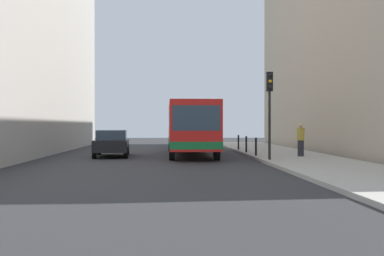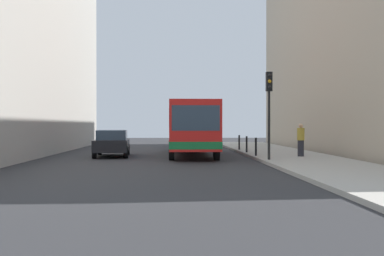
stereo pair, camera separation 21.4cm
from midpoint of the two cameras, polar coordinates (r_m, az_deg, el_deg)
ground_plane at (r=23.96m, az=0.15°, el=-3.86°), size 80.00×80.00×0.00m
sidewalk at (r=24.80m, az=12.73°, el=-3.55°), size 4.40×40.00×0.15m
building_right at (r=31.37m, az=21.85°, el=13.14°), size 7.00×32.00×17.43m
bus at (r=27.41m, az=0.06°, el=0.28°), size 2.55×11.02×3.00m
car_beside_bus at (r=26.54m, az=-9.52°, el=-1.76°), size 2.07×4.50×1.48m
car_behind_bus at (r=37.16m, az=-0.37°, el=-1.15°), size 2.02×4.48×1.48m
traffic_light at (r=22.10m, az=9.68°, el=3.57°), size 0.28×0.33×4.10m
bollard_near at (r=24.84m, az=8.07°, el=-2.27°), size 0.11×0.11×0.95m
bollard_mid at (r=27.82m, az=6.92°, el=-1.99°), size 0.11×0.11×0.95m
bollard_far at (r=30.80m, az=5.99°, el=-1.76°), size 0.11×0.11×0.95m
pedestrian_near_signal at (r=24.72m, az=13.40°, el=-1.43°), size 0.38×0.38×1.70m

